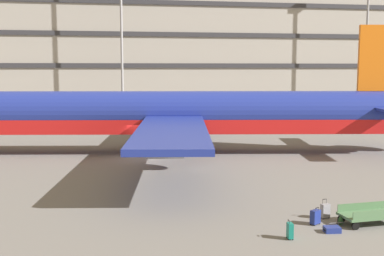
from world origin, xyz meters
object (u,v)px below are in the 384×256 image
at_px(suitcase_orange, 315,217).
at_px(suitcase_small, 290,230).
at_px(airliner, 168,115).
at_px(suitcase_laid_flat, 325,211).
at_px(backpack_teal, 341,221).
at_px(baggage_cart, 369,215).
at_px(suitcase_black, 332,229).

distance_m(suitcase_orange, suitcase_small, 2.41).
xyz_separation_m(suitcase_orange, suitcase_small, (-1.81, -1.59, 0.01)).
bearing_deg(airliner, suitcase_laid_flat, -75.08).
height_order(airliner, backpack_teal, airliner).
bearing_deg(suitcase_orange, baggage_cart, -8.36).
height_order(airliner, baggage_cart, airliner).
height_order(suitcase_black, baggage_cart, baggage_cart).
bearing_deg(suitcase_small, backpack_teal, 24.52).
height_order(suitcase_laid_flat, backpack_teal, suitcase_laid_flat).
xyz_separation_m(airliner, backpack_teal, (5.31, -20.04, -2.93)).
bearing_deg(airliner, backpack_teal, -75.16).
distance_m(suitcase_small, backpack_teal, 3.19).
height_order(suitcase_small, baggage_cart, baggage_cart).
bearing_deg(backpack_teal, suitcase_black, -134.14).
bearing_deg(suitcase_orange, backpack_teal, -13.81).
xyz_separation_m(airliner, suitcase_black, (4.51, -20.87, -3.00)).
height_order(suitcase_laid_flat, baggage_cart, suitcase_laid_flat).
relative_size(suitcase_black, backpack_teal, 1.59).
bearing_deg(suitcase_black, suitcase_small, -166.72).
xyz_separation_m(suitcase_laid_flat, baggage_cart, (1.58, -1.14, 0.06)).
relative_size(suitcase_orange, suitcase_laid_flat, 0.88).
xyz_separation_m(suitcase_black, baggage_cart, (2.13, 0.74, 0.30)).
bearing_deg(suitcase_small, suitcase_laid_flat, 41.82).
distance_m(backpack_teal, baggage_cart, 1.36).
xyz_separation_m(suitcase_black, suitcase_laid_flat, (0.56, 1.87, 0.25)).
distance_m(suitcase_laid_flat, suitcase_small, 3.55).
bearing_deg(backpack_teal, airliner, 104.84).
height_order(airliner, suitcase_orange, airliner).
xyz_separation_m(suitcase_small, baggage_cart, (4.23, 1.23, 0.06)).
bearing_deg(suitcase_orange, airliner, 102.06).
bearing_deg(suitcase_laid_flat, suitcase_black, -106.49).
bearing_deg(baggage_cart, airliner, 108.26).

